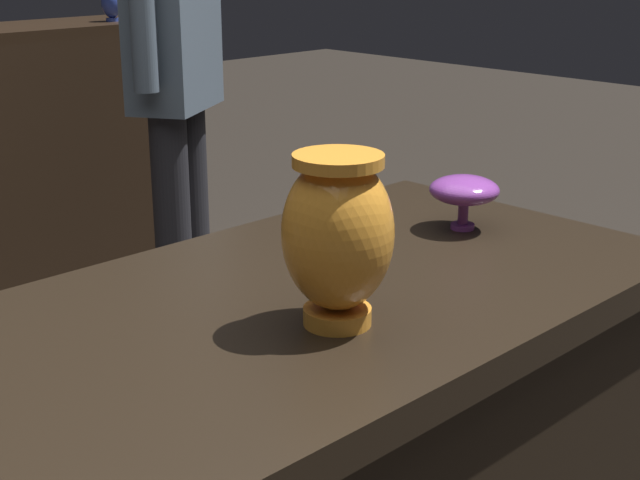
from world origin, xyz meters
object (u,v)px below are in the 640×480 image
(vase_tall_behind, at_px, (464,191))
(shelf_vase_far_right, at_px, (111,3))
(vase_centerpiece, at_px, (338,234))
(visitor_near_right, at_px, (174,54))

(vase_tall_behind, height_order, shelf_vase_far_right, shelf_vase_far_right)
(vase_tall_behind, bearing_deg, shelf_vase_far_right, 73.37)
(shelf_vase_far_right, bearing_deg, vase_centerpiece, -115.86)
(visitor_near_right, bearing_deg, vase_tall_behind, 44.56)
(vase_tall_behind, relative_size, shelf_vase_far_right, 1.00)
(vase_tall_behind, height_order, visitor_near_right, visitor_near_right)
(vase_tall_behind, bearing_deg, visitor_near_right, 76.16)
(vase_centerpiece, bearing_deg, shelf_vase_far_right, 64.14)
(vase_centerpiece, height_order, vase_tall_behind, vase_centerpiece)
(visitor_near_right, bearing_deg, shelf_vase_far_right, -142.49)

